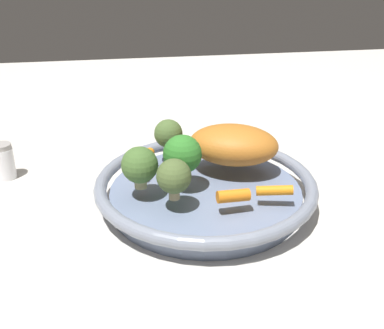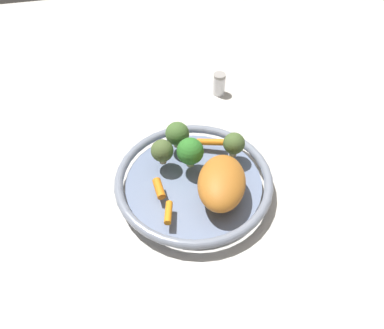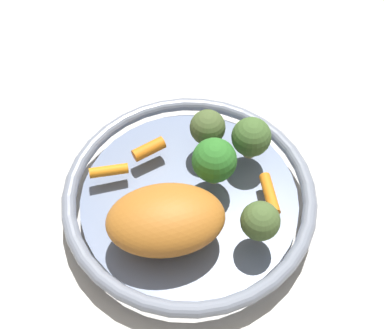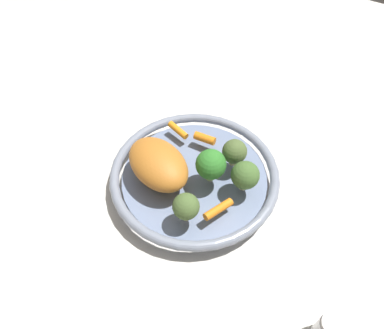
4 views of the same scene
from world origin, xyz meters
name	(u,v)px [view 2 (image 2 of 4)]	position (x,y,z in m)	size (l,w,h in m)	color
ground_plane	(194,190)	(0.00, 0.00, 0.00)	(2.01, 2.01, 0.00)	beige
serving_bowl	(194,183)	(0.00, 0.00, 0.02)	(0.34, 0.34, 0.05)	slate
roast_chicken_piece	(222,183)	(0.05, -0.05, 0.08)	(0.14, 0.10, 0.06)	#B96C25
baby_carrot_near_rim	(210,142)	(0.06, 0.09, 0.05)	(0.01, 0.01, 0.06)	orange
baby_carrot_right	(159,189)	(-0.08, -0.02, 0.05)	(0.02, 0.02, 0.05)	orange
baby_carrot_center	(168,213)	(-0.07, -0.09, 0.05)	(0.01, 0.01, 0.05)	orange
broccoli_floret_small	(162,151)	(-0.06, 0.06, 0.08)	(0.05, 0.05, 0.06)	tan
broccoli_floret_edge	(177,134)	(-0.02, 0.10, 0.08)	(0.05, 0.05, 0.06)	tan
broccoli_floret_mid	(192,151)	(0.00, 0.04, 0.09)	(0.06, 0.06, 0.07)	#95AB66
broccoli_floret_large	(234,144)	(0.10, 0.05, 0.08)	(0.05, 0.05, 0.06)	tan
salt_shaker	(219,84)	(0.14, 0.32, 0.03)	(0.03, 0.03, 0.06)	white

